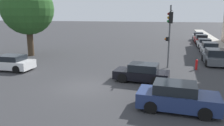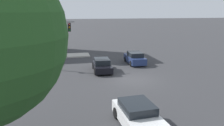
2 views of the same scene
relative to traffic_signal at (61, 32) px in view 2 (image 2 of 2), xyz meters
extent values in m
plane|color=#333335|center=(-5.07, -6.38, -4.01)|extent=(300.00, 300.00, 0.00)
cube|color=#ADBCB2|center=(11.53, 3.94, 1.78)|extent=(6.02, 5.20, 11.58)
cylinder|color=#515456|center=(-0.01, 0.80, -1.23)|extent=(0.14, 0.14, 5.55)
cylinder|color=#515456|center=(0.07, -0.33, 1.05)|extent=(0.25, 2.26, 0.10)
cube|color=black|center=(0.03, 0.23, 0.50)|extent=(0.32, 0.32, 0.90)
sphere|color=red|center=(-0.16, 0.22, 0.80)|extent=(0.20, 0.20, 0.20)
sphere|color=#99660F|center=(-0.16, 0.22, 0.50)|extent=(0.20, 0.20, 0.20)
sphere|color=#0F511E|center=(-0.16, 0.22, 0.20)|extent=(0.20, 0.20, 0.20)
cube|color=black|center=(0.07, -0.33, 0.50)|extent=(0.32, 0.32, 0.90)
sphere|color=red|center=(-0.12, -0.34, 0.80)|extent=(0.20, 0.20, 0.20)
sphere|color=#99660F|center=(-0.12, -0.34, 0.50)|extent=(0.20, 0.20, 0.20)
sphere|color=#0F511E|center=(-0.12, -0.34, 0.20)|extent=(0.20, 0.20, 0.20)
cube|color=black|center=(0.10, -0.90, 0.50)|extent=(0.32, 0.32, 0.90)
sphere|color=#590F0F|center=(-0.08, -0.91, 0.80)|extent=(0.20, 0.20, 0.20)
sphere|color=#99660F|center=(-0.08, -0.91, 0.50)|extent=(0.20, 0.20, 0.20)
sphere|color=#0F511E|center=(-0.08, -0.91, 0.20)|extent=(0.20, 0.20, 0.20)
cube|color=black|center=(-0.19, 0.79, -1.38)|extent=(0.24, 0.36, 0.35)
sphere|color=orange|center=(-0.33, 0.78, -1.38)|extent=(0.18, 0.18, 0.18)
cube|color=navy|center=(0.89, -8.44, -3.46)|extent=(3.99, 1.77, 0.75)
cube|color=black|center=(0.73, -8.44, -2.83)|extent=(2.08, 1.54, 0.50)
cylinder|color=black|center=(2.13, -7.66, -3.69)|extent=(0.64, 0.23, 0.63)
cylinder|color=black|center=(2.11, -9.26, -3.69)|extent=(0.64, 0.23, 0.63)
cylinder|color=black|center=(-0.33, -7.62, -3.69)|extent=(0.64, 0.23, 0.63)
cylinder|color=black|center=(-0.35, -9.22, -3.69)|extent=(0.64, 0.23, 0.63)
cube|color=silver|center=(-13.11, -4.04, -3.48)|extent=(3.99, 2.07, 0.69)
cube|color=black|center=(-12.95, -4.03, -2.91)|extent=(2.11, 1.74, 0.45)
cylinder|color=black|center=(-11.85, -4.84, -3.68)|extent=(0.67, 0.26, 0.66)
cylinder|color=black|center=(-11.95, -3.11, -3.68)|extent=(0.67, 0.26, 0.66)
cube|color=black|center=(-1.65, -4.05, -3.52)|extent=(3.94, 1.91, 0.61)
cube|color=black|center=(-1.50, -4.06, -2.95)|extent=(2.08, 1.61, 0.52)
cylinder|color=black|center=(-2.89, -4.80, -3.66)|extent=(0.70, 0.25, 0.69)
cylinder|color=black|center=(-2.81, -3.19, -3.66)|extent=(0.70, 0.25, 0.69)
cylinder|color=black|center=(-0.49, -4.91, -3.66)|extent=(0.70, 0.25, 0.69)
cylinder|color=black|center=(-0.42, -3.30, -3.66)|extent=(0.70, 0.25, 0.69)
cube|color=#4C5156|center=(4.31, 3.71, -3.48)|extent=(2.03, 4.29, 0.68)
cube|color=black|center=(4.31, 3.54, -2.82)|extent=(1.74, 2.25, 0.64)
cylinder|color=black|center=(3.37, 4.99, -3.67)|extent=(0.24, 0.67, 0.67)
cylinder|color=black|center=(5.16, 5.05, -3.67)|extent=(0.24, 0.67, 0.67)
cylinder|color=black|center=(3.45, 2.37, -3.67)|extent=(0.24, 0.67, 0.67)
cylinder|color=black|center=(5.24, 2.43, -3.67)|extent=(0.24, 0.67, 0.67)
cylinder|color=red|center=(2.44, 0.77, -3.63)|extent=(0.20, 0.20, 0.75)
sphere|color=red|center=(2.44, 0.77, -3.20)|extent=(0.22, 0.22, 0.22)
camera|label=1|loc=(0.69, -19.25, 0.69)|focal=35.00mm
camera|label=2|loc=(-23.44, -0.33, 2.21)|focal=35.00mm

